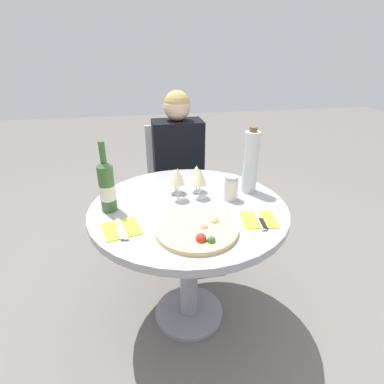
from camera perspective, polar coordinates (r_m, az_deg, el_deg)
The scene contains 14 objects.
ground_plane at distance 1.92m, azimuth -0.56°, elevation -22.07°, with size 12.00×12.00×0.00m, color slate.
dining_table at distance 1.53m, azimuth -0.65°, elevation -6.83°, with size 0.96×0.96×0.73m.
chair_behind_diner at distance 2.35m, azimuth -2.79°, elevation 0.87°, with size 0.44×0.44×0.90m.
seated_diner at distance 2.18m, azimuth -2.26°, elevation 1.39°, with size 0.35×0.44×1.18m.
pizza_large at distance 1.26m, azimuth 1.02°, elevation -7.15°, with size 0.35×0.35×0.05m.
wine_bottle at distance 1.42m, azimuth -15.91°, elevation 1.06°, with size 0.07×0.07×0.33m.
tall_carafe at distance 1.58m, azimuth 11.10°, elevation 5.64°, with size 0.08×0.08×0.35m.
sugar_shaker at distance 1.51m, azimuth 7.41°, elevation 0.78°, with size 0.07×0.07×0.12m.
wine_glass_back_right at distance 1.57m, azimuth 0.86°, elevation 3.75°, with size 0.08×0.08×0.15m.
wine_glass_back_left at distance 1.55m, azimuth -3.16°, elevation 3.12°, with size 0.08×0.08×0.13m.
wine_glass_front_right at distance 1.49m, azimuth 1.47°, elevation 2.84°, with size 0.08×0.08×0.16m.
wine_glass_front_left at distance 1.47m, azimuth -2.76°, elevation 2.94°, with size 0.07×0.07×0.17m.
place_setting_left at distance 1.31m, azimuth -13.33°, elevation -6.86°, with size 0.18×0.19×0.01m.
place_setting_right at distance 1.37m, azimuth 12.66°, elevation -5.13°, with size 0.17×0.19×0.01m.
Camera 1 is at (-0.23, -1.27, 1.42)m, focal length 28.00 mm.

